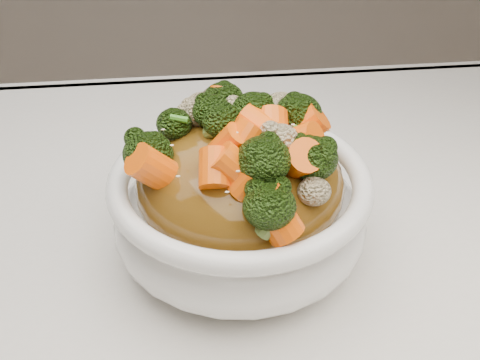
{
  "coord_description": "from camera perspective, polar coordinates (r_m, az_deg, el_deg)",
  "views": [
    {
      "loc": [
        -0.07,
        -0.32,
        1.09
      ],
      "look_at": [
        -0.03,
        0.05,
        0.82
      ],
      "focal_mm": 42.0,
      "sensor_mm": 36.0,
      "label": 1
    }
  ],
  "objects": [
    {
      "name": "carrots",
      "position": [
        0.42,
        -0.0,
        6.45
      ],
      "size": [
        0.17,
        0.17,
        0.05
      ],
      "primitive_type": null,
      "rotation": [
        0.0,
        0.0,
        0.0
      ],
      "color": "#FF6008",
      "rests_on": "sauce_base"
    },
    {
      "name": "cauliflower",
      "position": [
        0.42,
        -0.0,
        6.1
      ],
      "size": [
        0.17,
        0.17,
        0.04
      ],
      "primitive_type": null,
      "rotation": [
        0.0,
        0.0,
        0.0
      ],
      "color": "tan",
      "rests_on": "sauce_base"
    },
    {
      "name": "sauce_base",
      "position": [
        0.46,
        -0.0,
        -0.3
      ],
      "size": [
        0.17,
        0.17,
        0.09
      ],
      "primitive_type": "ellipsoid",
      "rotation": [
        0.0,
        0.0,
        0.0
      ],
      "color": "#5E3D10",
      "rests_on": "bowl"
    },
    {
      "name": "bowl",
      "position": [
        0.47,
        -0.0,
        -3.15
      ],
      "size": [
        0.21,
        0.21,
        0.08
      ],
      "primitive_type": null,
      "rotation": [
        0.0,
        0.0,
        0.0
      ],
      "color": "white",
      "rests_on": "tablecloth"
    },
    {
      "name": "sesame_seeds",
      "position": [
        0.42,
        -0.0,
        6.56
      ],
      "size": [
        0.15,
        0.15,
        0.01
      ],
      "primitive_type": null,
      "rotation": [
        0.0,
        0.0,
        0.0
      ],
      "color": "beige",
      "rests_on": "sauce_base"
    },
    {
      "name": "broccoli",
      "position": [
        0.42,
        -0.0,
        6.33
      ],
      "size": [
        0.17,
        0.17,
        0.04
      ],
      "primitive_type": null,
      "rotation": [
        0.0,
        0.0,
        0.0
      ],
      "color": "black",
      "rests_on": "sauce_base"
    },
    {
      "name": "tablecloth",
      "position": [
        0.49,
        3.98,
        -12.01
      ],
      "size": [
        1.2,
        0.8,
        0.04
      ],
      "primitive_type": "cube",
      "color": "silver",
      "rests_on": "dining_table"
    },
    {
      "name": "scallions",
      "position": [
        0.42,
        -0.0,
        6.56
      ],
      "size": [
        0.13,
        0.13,
        0.02
      ],
      "primitive_type": null,
      "rotation": [
        0.0,
        0.0,
        0.0
      ],
      "color": "#367E1D",
      "rests_on": "sauce_base"
    }
  ]
}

